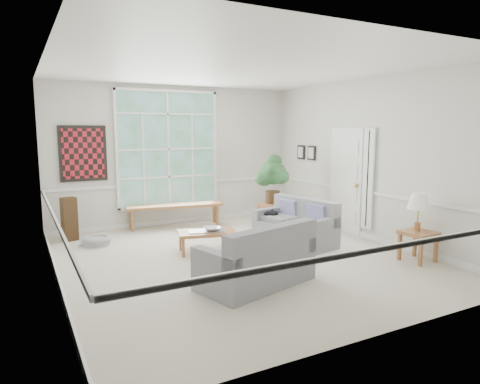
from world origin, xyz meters
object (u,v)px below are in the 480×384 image
loveseat_front (256,254)px  loveseat_right (294,222)px  end_table (272,215)px  coffee_table (207,241)px  side_table (418,246)px

loveseat_front → loveseat_right: bearing=26.2°
loveseat_right → end_table: loveseat_right is taller
loveseat_right → coffee_table: size_ratio=1.55×
loveseat_front → end_table: (2.00, 2.81, -0.17)m
loveseat_front → coffee_table: bearing=73.5°
loveseat_front → side_table: 2.80m
loveseat_right → end_table: 1.38m
loveseat_right → coffee_table: (-1.63, 0.25, -0.23)m
loveseat_right → end_table: bearing=65.0°
side_table → loveseat_front: bearing=173.7°
coffee_table → side_table: size_ratio=2.00×
loveseat_front → side_table: bearing=-21.8°
loveseat_front → side_table: loveseat_front is taller
end_table → side_table: end_table is taller
coffee_table → end_table: (1.97, 1.08, 0.07)m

